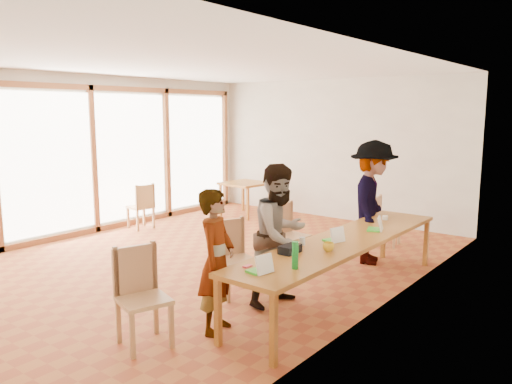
# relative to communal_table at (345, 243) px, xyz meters

# --- Properties ---
(ground) EXTENTS (8.00, 8.00, 0.00)m
(ground) POSITION_rel_communal_table_xyz_m (-2.50, 0.14, -0.70)
(ground) COLOR #A65728
(ground) RESTS_ON ground
(wall_back) EXTENTS (6.00, 0.10, 3.00)m
(wall_back) POSITION_rel_communal_table_xyz_m (-2.50, 4.14, 0.80)
(wall_back) COLOR beige
(wall_back) RESTS_ON ground
(wall_right) EXTENTS (0.10, 8.00, 3.00)m
(wall_right) POSITION_rel_communal_table_xyz_m (0.50, 0.14, 0.80)
(wall_right) COLOR beige
(wall_right) RESTS_ON ground
(window_wall) EXTENTS (0.10, 8.00, 3.00)m
(window_wall) POSITION_rel_communal_table_xyz_m (-5.46, 0.14, 0.80)
(window_wall) COLOR white
(window_wall) RESTS_ON ground
(ceiling) EXTENTS (6.00, 8.00, 0.04)m
(ceiling) POSITION_rel_communal_table_xyz_m (-2.50, 0.14, 2.32)
(ceiling) COLOR white
(ceiling) RESTS_ON wall_back
(communal_table) EXTENTS (0.80, 4.00, 0.75)m
(communal_table) POSITION_rel_communal_table_xyz_m (0.00, 0.00, 0.00)
(communal_table) COLOR #AD6626
(communal_table) RESTS_ON ground
(side_table) EXTENTS (0.90, 0.90, 0.75)m
(side_table) POSITION_rel_communal_table_xyz_m (-4.17, 3.13, -0.03)
(side_table) COLOR #AD6626
(side_table) RESTS_ON ground
(chair_near) EXTENTS (0.58, 0.58, 0.53)m
(chair_near) POSITION_rel_communal_table_xyz_m (-1.02, -2.36, -0.10)
(chair_near) COLOR tan
(chair_near) RESTS_ON ground
(chair_mid) EXTENTS (0.59, 0.59, 0.51)m
(chair_mid) POSITION_rel_communal_table_xyz_m (-1.21, -0.73, -0.12)
(chair_mid) COLOR tan
(chair_mid) RESTS_ON ground
(chair_far) EXTENTS (0.50, 0.50, 0.50)m
(chair_far) POSITION_rel_communal_table_xyz_m (-1.35, 0.70, -0.12)
(chair_far) COLOR tan
(chair_far) RESTS_ON ground
(chair_empty) EXTENTS (0.45, 0.45, 0.46)m
(chair_empty) POSITION_rel_communal_table_xyz_m (-0.69, 2.66, -0.18)
(chair_empty) COLOR tan
(chair_empty) RESTS_ON ground
(chair_spare) EXTENTS (0.48, 0.48, 0.48)m
(chair_spare) POSITION_rel_communal_table_xyz_m (-4.90, 0.84, -0.15)
(chair_spare) COLOR tan
(chair_spare) RESTS_ON ground
(person_near) EXTENTS (0.55, 0.65, 1.52)m
(person_near) POSITION_rel_communal_table_xyz_m (-0.58, -1.69, 0.06)
(person_near) COLOR gray
(person_near) RESTS_ON ground
(person_mid) EXTENTS (0.72, 0.89, 1.70)m
(person_mid) POSITION_rel_communal_table_xyz_m (-0.51, -0.66, 0.15)
(person_mid) COLOR gray
(person_mid) RESTS_ON ground
(person_far) EXTENTS (1.07, 1.38, 1.88)m
(person_far) POSITION_rel_communal_table_xyz_m (-0.38, 1.58, 0.24)
(person_far) COLOR gray
(person_far) RESTS_ON ground
(laptop_near) EXTENTS (0.22, 0.25, 0.19)m
(laptop_near) POSITION_rel_communal_table_xyz_m (-0.01, -1.67, 0.10)
(laptop_near) COLOR green
(laptop_near) RESTS_ON communal_table
(laptop_mid) EXTENTS (0.25, 0.26, 0.18)m
(laptop_mid) POSITION_rel_communal_table_xyz_m (-0.03, -0.18, 0.10)
(laptop_mid) COLOR green
(laptop_mid) RESTS_ON communal_table
(laptop_far) EXTENTS (0.26, 0.27, 0.19)m
(laptop_far) POSITION_rel_communal_table_xyz_m (0.12, 0.67, 0.10)
(laptop_far) COLOR green
(laptop_far) RESTS_ON communal_table
(yellow_mug) EXTENTS (0.16, 0.16, 0.10)m
(yellow_mug) POSITION_rel_communal_table_xyz_m (0.12, -0.60, 0.10)
(yellow_mug) COLOR yellow
(yellow_mug) RESTS_ON communal_table
(green_bottle) EXTENTS (0.07, 0.07, 0.28)m
(green_bottle) POSITION_rel_communal_table_xyz_m (0.18, -1.36, 0.19)
(green_bottle) COLOR #168029
(green_bottle) RESTS_ON communal_table
(clear_glass) EXTENTS (0.07, 0.07, 0.09)m
(clear_glass) POSITION_rel_communal_table_xyz_m (-0.26, -0.55, 0.09)
(clear_glass) COLOR silver
(clear_glass) RESTS_ON communal_table
(condiment_cup) EXTENTS (0.08, 0.08, 0.06)m
(condiment_cup) POSITION_rel_communal_table_xyz_m (-0.07, 1.36, 0.08)
(condiment_cup) COLOR white
(condiment_cup) RESTS_ON communal_table
(pink_phone) EXTENTS (0.05, 0.10, 0.01)m
(pink_phone) POSITION_rel_communal_table_xyz_m (-0.23, -1.61, 0.05)
(pink_phone) COLOR #F1384E
(pink_phone) RESTS_ON communal_table
(black_pouch) EXTENTS (0.16, 0.26, 0.09)m
(black_pouch) POSITION_rel_communal_table_xyz_m (-0.18, -0.93, 0.09)
(black_pouch) COLOR black
(black_pouch) RESTS_ON communal_table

